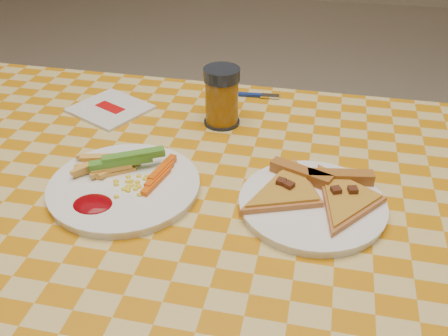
{
  "coord_description": "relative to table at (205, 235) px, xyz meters",
  "views": [
    {
      "loc": [
        0.16,
        -0.6,
        1.24
      ],
      "look_at": [
        0.02,
        0.07,
        0.78
      ],
      "focal_mm": 40.0,
      "sensor_mm": 36.0,
      "label": 1
    }
  ],
  "objects": [
    {
      "name": "fork",
      "position": [
        0.01,
        0.38,
        0.08
      ],
      "size": [
        0.13,
        0.02,
        0.01
      ],
      "rotation": [
        0.0,
        0.0,
        0.06
      ],
      "color": "navy",
      "rests_on": "table"
    },
    {
      "name": "drink_glass",
      "position": [
        -0.03,
        0.25,
        0.13
      ],
      "size": [
        0.07,
        0.07,
        0.12
      ],
      "color": "black",
      "rests_on": "table"
    },
    {
      "name": "plate_right",
      "position": [
        0.17,
        0.01,
        0.08
      ],
      "size": [
        0.27,
        0.27,
        0.01
      ],
      "primitive_type": "cylinder",
      "rotation": [
        0.0,
        0.0,
        0.26
      ],
      "color": "white",
      "rests_on": "table"
    },
    {
      "name": "table",
      "position": [
        0.0,
        0.0,
        0.0
      ],
      "size": [
        1.28,
        0.88,
        0.76
      ],
      "color": "silver",
      "rests_on": "ground"
    },
    {
      "name": "plate_left",
      "position": [
        -0.13,
        -0.0,
        0.08
      ],
      "size": [
        0.31,
        0.31,
        0.01
      ],
      "primitive_type": "cylinder",
      "rotation": [
        0.0,
        0.0,
        -0.4
      ],
      "color": "white",
      "rests_on": "table"
    },
    {
      "name": "napkin",
      "position": [
        -0.27,
        0.26,
        0.08
      ],
      "size": [
        0.18,
        0.18,
        0.01
      ],
      "rotation": [
        0.0,
        0.0,
        -0.45
      ],
      "color": "silver",
      "rests_on": "table"
    },
    {
      "name": "pizza_slices",
      "position": [
        0.17,
        0.03,
        0.09
      ],
      "size": [
        0.26,
        0.23,
        0.02
      ],
      "color": "#D68441",
      "rests_on": "plate_right"
    },
    {
      "name": "fries_veggies",
      "position": [
        -0.14,
        0.01,
        0.1
      ],
      "size": [
        0.18,
        0.17,
        0.04
      ],
      "color": "#F9B64F",
      "rests_on": "plate_left"
    }
  ]
}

